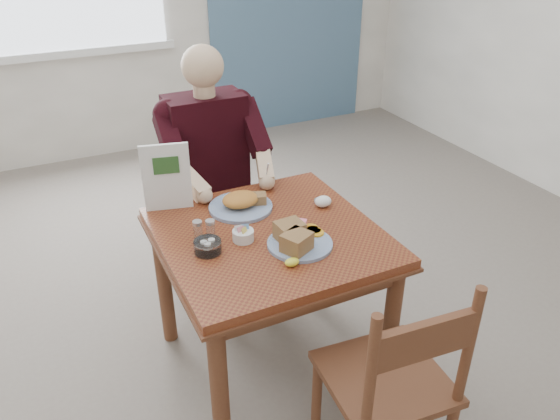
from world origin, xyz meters
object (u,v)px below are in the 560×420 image
diner (212,159)px  far_plate (242,203)px  chair_far (210,207)px  near_plate (297,239)px  table (269,254)px  chair_near (392,385)px

diner → far_plate: diner is taller
chair_far → near_plate: bearing=-86.6°
diner → near_plate: 0.85m
chair_far → near_plate: (0.06, -0.94, 0.30)m
chair_far → far_plate: (-0.02, -0.55, 0.30)m
diner → near_plate: bearing=-86.2°
diner → table: bearing=-90.0°
table → chair_far: chair_far is taller
table → diner: diner is taller
chair_far → chair_near: 1.53m
table → chair_far: bearing=90.0°
chair_near → far_plate: 1.03m
diner → far_plate: (-0.02, -0.46, -0.03)m
diner → far_plate: size_ratio=3.70×
table → far_plate: far_plate is taller
chair_near → diner: (-0.14, 1.43, 0.33)m
table → diner: size_ratio=0.66×
table → chair_near: chair_near is taller
chair_far → far_plate: bearing=-92.4°
chair_far → diner: diner is taller
chair_far → table: bearing=-90.0°
near_plate → far_plate: 0.40m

